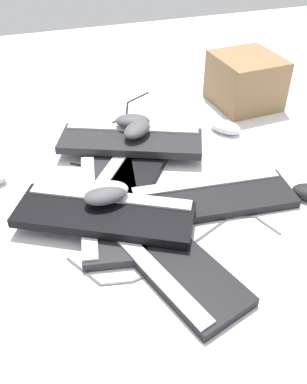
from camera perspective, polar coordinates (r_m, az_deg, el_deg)
The scene contains 15 objects.
ground_plane at distance 1.11m, azimuth -1.67°, elevation -3.65°, with size 3.20×3.20×0.00m, color white.
keyboard_0 at distance 1.00m, azimuth 1.51°, elevation -8.45°, with size 0.46×0.28×0.03m.
keyboard_1 at distance 1.17m, azimuth 7.86°, elevation -0.78°, with size 0.19×0.45×0.03m.
keyboard_2 at distance 1.29m, azimuth -2.26°, elevation 3.74°, with size 0.44×0.38×0.03m.
keyboard_3 at distance 1.14m, azimuth -5.93°, elevation -1.60°, with size 0.46×0.23×0.03m.
keyboard_4 at distance 1.34m, azimuth -3.03°, elevation 6.91°, with size 0.31×0.46×0.03m.
keyboard_5 at distance 1.06m, azimuth -6.49°, elevation -2.97°, with size 0.34×0.46×0.03m.
mouse_0 at distance 1.08m, azimuth -6.27°, elevation 0.21°, with size 0.11×0.07×0.04m, color #B7B7BC.
mouse_2 at distance 1.33m, azimuth -2.20°, elevation 8.34°, with size 0.11×0.07×0.04m, color #4C4C51.
mouse_3 at distance 1.48m, azimuth 9.56°, elevation 8.54°, with size 0.11×0.07×0.04m, color silver.
mouse_4 at distance 1.07m, azimuth -6.44°, elevation -0.37°, with size 0.11×0.07×0.04m, color #4C4C51.
mouse_5 at distance 1.38m, azimuth -2.80°, elevation 9.45°, with size 0.11×0.07×0.04m, color #4C4C51.
cable_0 at distance 1.47m, azimuth -4.47°, elevation 8.05°, with size 0.47×0.38×0.01m.
cable_1 at distance 1.03m, azimuth 3.54°, elevation -7.44°, with size 0.14×0.52×0.01m.
cardboard_box at distance 1.66m, azimuth 12.15°, elevation 14.30°, with size 0.23×0.22×0.18m, color olive.
Camera 1 is at (0.80, -0.22, 0.74)m, focal length 40.00 mm.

